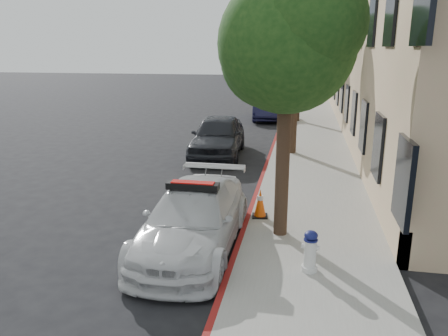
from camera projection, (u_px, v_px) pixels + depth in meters
ground at (180, 202)px, 12.25m from camera, size 120.00×120.00×0.00m
sidewalk at (309, 136)px, 21.08m from camera, size 3.20×50.00×0.15m
curb_strip at (277, 135)px, 21.35m from camera, size 0.12×50.00×0.15m
building at (419, 32)px, 23.53m from camera, size 8.00×36.00×10.00m
tree_near at (288, 43)px, 8.69m from camera, size 2.92×2.82×5.62m
tree_mid at (297, 48)px, 16.31m from camera, size 2.77×2.64×5.43m
tree_far at (301, 44)px, 23.83m from camera, size 3.10×3.00×5.81m
police_car at (193, 219)px, 9.26m from camera, size 1.90×4.63×1.49m
parked_car_mid at (218, 136)px, 17.27m from camera, size 2.18×4.83×1.61m
parked_car_far at (266, 107)px, 26.25m from camera, size 1.95×4.59×1.47m
fire_hydrant at (310, 251)px, 8.06m from camera, size 0.34×0.31×0.80m
traffic_cone at (260, 203)px, 10.68m from camera, size 0.42×0.42×0.72m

